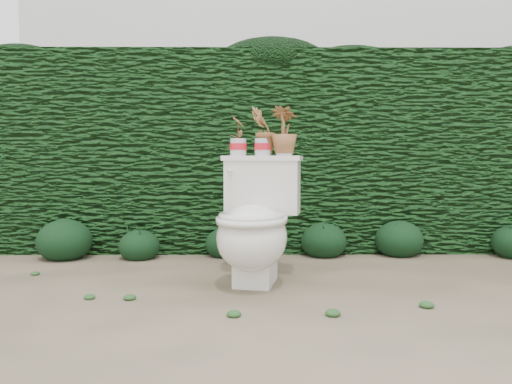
{
  "coord_description": "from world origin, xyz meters",
  "views": [
    {
      "loc": [
        -0.21,
        -2.76,
        0.78
      ],
      "look_at": [
        -0.18,
        0.34,
        0.55
      ],
      "focal_mm": 35.0,
      "sensor_mm": 36.0,
      "label": 1
    }
  ],
  "objects_px": {
    "potted_plant_left": "(238,136)",
    "potted_plant_right": "(284,132)",
    "potted_plant_center": "(263,132)",
    "toilet": "(255,226)"
  },
  "relations": [
    {
      "from": "potted_plant_center",
      "to": "potted_plant_right",
      "type": "xyz_separation_m",
      "value": [
        0.13,
        -0.03,
        -0.0
      ]
    },
    {
      "from": "toilet",
      "to": "potted_plant_right",
      "type": "bearing_deg",
      "value": 59.7
    },
    {
      "from": "potted_plant_left",
      "to": "potted_plant_right",
      "type": "xyz_separation_m",
      "value": [
        0.29,
        -0.06,
        0.02
      ]
    },
    {
      "from": "toilet",
      "to": "potted_plant_right",
      "type": "distance_m",
      "value": 0.63
    },
    {
      "from": "potted_plant_center",
      "to": "potted_plant_left",
      "type": "bearing_deg",
      "value": -39.17
    },
    {
      "from": "toilet",
      "to": "potted_plant_right",
      "type": "relative_size",
      "value": 2.63
    },
    {
      "from": "toilet",
      "to": "potted_plant_center",
      "type": "distance_m",
      "value": 0.62
    },
    {
      "from": "potted_plant_left",
      "to": "potted_plant_right",
      "type": "bearing_deg",
      "value": -89.82
    },
    {
      "from": "potted_plant_left",
      "to": "toilet",
      "type": "bearing_deg",
      "value": -146.17
    },
    {
      "from": "potted_plant_center",
      "to": "potted_plant_right",
      "type": "bearing_deg",
      "value": 140.83
    }
  ]
}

